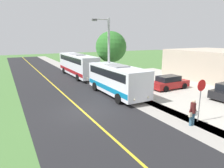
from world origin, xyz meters
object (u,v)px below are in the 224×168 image
object	(u,v)px
shuttle_bus_front	(117,79)
tree_curbside	(111,47)
transit_bus_rear	(77,64)
stop_sign	(201,93)
parked_car_near	(169,83)
pedestrian_with_bags	(193,112)
street_light_pole	(108,51)

from	to	relation	value
shuttle_bus_front	tree_curbside	world-z (taller)	tree_curbside
shuttle_bus_front	transit_bus_rear	xyz separation A→B (m)	(0.09, -11.28, 0.15)
stop_sign	parked_car_near	world-z (taller)	stop_sign
shuttle_bus_front	stop_sign	xyz separation A→B (m)	(-1.54, 8.20, 0.34)
shuttle_bus_front	tree_curbside	bearing A→B (deg)	-113.73
pedestrian_with_bags	tree_curbside	size ratio (longest dim) A/B	0.27
street_light_pole	tree_curbside	distance (m)	4.70
shuttle_bus_front	pedestrian_with_bags	size ratio (longest dim) A/B	4.61
street_light_pole	pedestrian_with_bags	bearing A→B (deg)	91.97
shuttle_bus_front	transit_bus_rear	distance (m)	11.28
parked_car_near	shuttle_bus_front	bearing A→B (deg)	-5.77
pedestrian_with_bags	tree_curbside	bearing A→B (deg)	-98.26
pedestrian_with_bags	street_light_pole	size ratio (longest dim) A/B	0.23
stop_sign	pedestrian_with_bags	bearing A→B (deg)	13.04
transit_bus_rear	tree_curbside	distance (m)	6.20
transit_bus_rear	stop_sign	size ratio (longest dim) A/B	3.74
parked_car_near	pedestrian_with_bags	bearing A→B (deg)	54.22
transit_bus_rear	shuttle_bus_front	bearing A→B (deg)	90.48
stop_sign	shuttle_bus_front	bearing A→B (deg)	-79.37
shuttle_bus_front	transit_bus_rear	world-z (taller)	transit_bus_rear
shuttle_bus_front	pedestrian_with_bags	bearing A→B (deg)	94.66
tree_curbside	pedestrian_with_bags	bearing A→B (deg)	81.74
shuttle_bus_front	transit_bus_rear	size ratio (longest dim) A/B	0.74
parked_car_near	tree_curbside	bearing A→B (deg)	-64.14
shuttle_bus_front	pedestrian_with_bags	world-z (taller)	shuttle_bus_front
transit_bus_rear	parked_car_near	distance (m)	13.56
shuttle_bus_front	transit_bus_rear	bearing A→B (deg)	-89.52
parked_car_near	tree_curbside	size ratio (longest dim) A/B	0.70
pedestrian_with_bags	parked_car_near	world-z (taller)	pedestrian_with_bags
stop_sign	street_light_pole	xyz separation A→B (m)	(1.23, -10.70, 2.17)
transit_bus_rear	tree_curbside	world-z (taller)	tree_curbside
tree_curbside	transit_bus_rear	bearing A→B (deg)	-58.68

